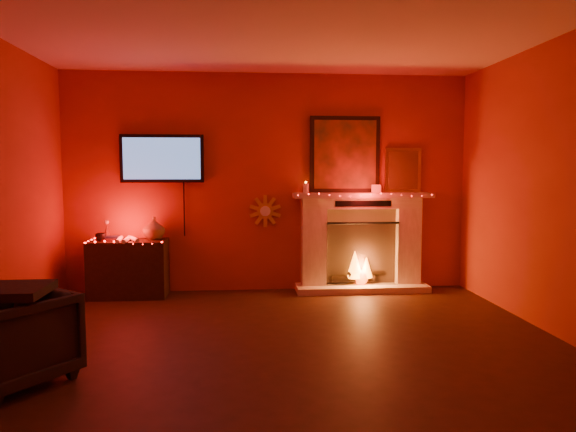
% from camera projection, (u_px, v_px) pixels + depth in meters
% --- Properties ---
extents(room, '(5.00, 5.00, 5.00)m').
position_uv_depth(room, '(285.00, 191.00, 3.92)').
color(room, black).
rests_on(room, ground).
extents(floor, '(5.00, 5.00, 0.00)m').
position_uv_depth(floor, '(285.00, 362.00, 4.04)').
color(floor, black).
rests_on(floor, ground).
extents(fireplace, '(1.72, 0.40, 2.18)m').
position_uv_depth(fireplace, '(360.00, 233.00, 6.45)').
color(fireplace, '#EFE0C9').
rests_on(fireplace, floor).
extents(tv, '(1.00, 0.07, 1.24)m').
position_uv_depth(tv, '(162.00, 159.00, 6.22)').
color(tv, black).
rests_on(tv, room).
extents(sunburst_clock, '(0.40, 0.03, 0.40)m').
position_uv_depth(sunburst_clock, '(265.00, 211.00, 6.41)').
color(sunburst_clock, '#C68728').
rests_on(sunburst_clock, room).
extents(console_table, '(0.89, 0.54, 0.95)m').
position_uv_depth(console_table, '(130.00, 265.00, 6.11)').
color(console_table, black).
rests_on(console_table, floor).
extents(armchair, '(0.99, 0.99, 0.65)m').
position_uv_depth(armchair, '(11.00, 339.00, 3.59)').
color(armchair, black).
rests_on(armchair, floor).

